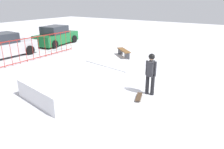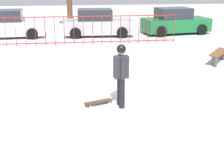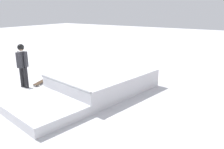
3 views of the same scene
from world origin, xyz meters
name	(u,v)px [view 2 (image 2 of 3)]	position (x,y,z in m)	size (l,w,h in m)	color
ground_plane	(90,81)	(0.00, 0.00, 0.00)	(60.00, 60.00, 0.00)	silver
skate_ramp	(81,68)	(-0.29, 0.48, 0.32)	(5.76, 3.46, 0.74)	silver
skater	(121,71)	(0.71, -2.24, 1.01)	(0.40, 0.44, 1.73)	black
skateboard	(98,102)	(0.12, -2.05, 0.08)	(0.82, 0.45, 0.09)	#3F2D1E
perimeter_fence	(83,30)	(0.00, 6.14, 0.77)	(9.90, 0.06, 1.50)	maroon
park_bench	(219,54)	(5.40, 1.71, 0.36)	(1.33, 1.49, 0.48)	brown
parked_car_white	(8,25)	(-4.31, 8.59, 0.72)	(4.20, 2.13, 1.60)	white
parked_car_silver	(97,24)	(0.93, 8.49, 0.72)	(4.16, 2.05, 1.60)	#B7B7BC
parked_car_green	(175,22)	(5.80, 8.65, 0.72)	(4.31, 2.39, 1.60)	#196B33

